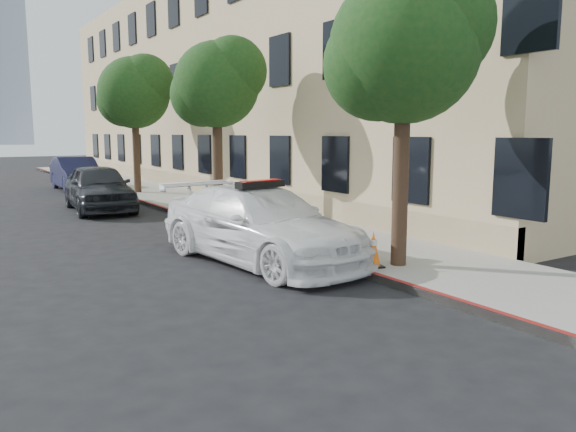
% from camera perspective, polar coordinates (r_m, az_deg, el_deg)
% --- Properties ---
extents(ground, '(120.00, 120.00, 0.00)m').
position_cam_1_polar(ground, '(11.22, -7.04, -5.51)').
color(ground, black).
rests_on(ground, ground).
extents(sidewalk, '(3.20, 50.00, 0.15)m').
position_cam_1_polar(sidewalk, '(21.65, -9.97, 1.39)').
color(sidewalk, gray).
rests_on(sidewalk, ground).
extents(curb_strip, '(0.12, 50.00, 0.15)m').
position_cam_1_polar(curb_strip, '(21.11, -13.82, 1.09)').
color(curb_strip, maroon).
rests_on(curb_strip, ground).
extents(building, '(8.00, 36.00, 10.00)m').
position_cam_1_polar(building, '(28.54, -3.58, 13.09)').
color(building, tan).
rests_on(building, ground).
extents(tree_near, '(2.92, 2.82, 5.62)m').
position_cam_1_polar(tree_near, '(11.02, 11.93, 16.51)').
color(tree_near, black).
rests_on(tree_near, sidewalk).
extents(tree_mid, '(2.77, 2.64, 5.43)m').
position_cam_1_polar(tree_mid, '(17.61, -7.17, 13.17)').
color(tree_mid, black).
rests_on(tree_mid, sidewalk).
extents(tree_far, '(3.10, 3.00, 5.81)m').
position_cam_1_polar(tree_far, '(25.06, -15.29, 12.05)').
color(tree_far, black).
rests_on(tree_far, sidewalk).
extents(police_car, '(2.88, 5.67, 1.73)m').
position_cam_1_polar(police_car, '(11.77, -2.81, -0.86)').
color(police_car, white).
rests_on(police_car, ground).
extents(parked_car_mid, '(2.28, 4.90, 1.62)m').
position_cam_1_polar(parked_car_mid, '(20.54, -18.67, 2.76)').
color(parked_car_mid, '#212329').
rests_on(parked_car_mid, ground).
extents(parked_car_far, '(1.72, 4.76, 1.56)m').
position_cam_1_polar(parked_car_far, '(28.33, -20.70, 4.05)').
color(parked_car_far, '#161737').
rests_on(parked_car_far, ground).
extents(fire_hydrant, '(0.37, 0.35, 0.91)m').
position_cam_1_polar(fire_hydrant, '(13.09, 0.28, -0.79)').
color(fire_hydrant, silver).
rests_on(fire_hydrant, sidewalk).
extents(traffic_cone, '(0.45, 0.45, 0.70)m').
position_cam_1_polar(traffic_cone, '(10.84, 8.65, -3.35)').
color(traffic_cone, black).
rests_on(traffic_cone, sidewalk).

